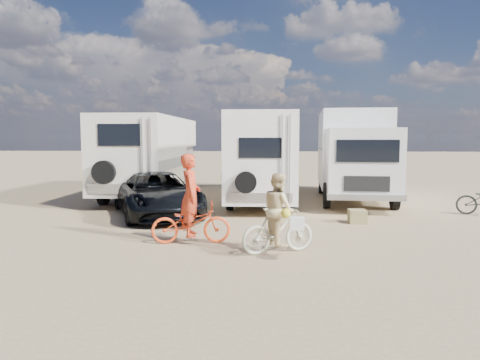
# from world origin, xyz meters

# --- Properties ---
(ground) EXTENTS (140.00, 140.00, 0.00)m
(ground) POSITION_xyz_m (0.00, 0.00, 0.00)
(ground) COLOR #A18660
(ground) RESTS_ON ground
(rv_main) EXTENTS (2.37, 8.06, 3.32)m
(rv_main) POSITION_xyz_m (-0.00, 6.51, 1.66)
(rv_main) COLOR white
(rv_main) RESTS_ON ground
(rv_left) EXTENTS (2.63, 7.76, 3.29)m
(rv_left) POSITION_xyz_m (-4.66, 7.32, 1.64)
(rv_left) COLOR silver
(rv_left) RESTS_ON ground
(box_truck) EXTENTS (3.07, 7.37, 3.54)m
(box_truck) POSITION_xyz_m (3.62, 6.79, 1.77)
(box_truck) COLOR silver
(box_truck) RESTS_ON ground
(dark_suv) EXTENTS (4.11, 5.44, 1.37)m
(dark_suv) POSITION_xyz_m (-3.25, 2.85, 0.69)
(dark_suv) COLOR black
(dark_suv) RESTS_ON ground
(bike_man) EXTENTS (1.92, 0.91, 0.97)m
(bike_man) POSITION_xyz_m (-1.52, -0.79, 0.48)
(bike_man) COLOR #ED4517
(bike_man) RESTS_ON ground
(bike_woman) EXTENTS (1.70, 1.11, 1.00)m
(bike_woman) POSITION_xyz_m (0.51, -1.57, 0.50)
(bike_woman) COLOR #B9B89B
(bike_woman) RESTS_ON ground
(rider_man) EXTENTS (0.56, 0.76, 1.92)m
(rider_man) POSITION_xyz_m (-1.52, -0.79, 0.96)
(rider_man) COLOR red
(rider_man) RESTS_ON ground
(rider_woman) EXTENTS (0.85, 0.93, 1.56)m
(rider_woman) POSITION_xyz_m (0.51, -1.57, 0.78)
(rider_woman) COLOR #DCC287
(rider_woman) RESTS_ON ground
(cooler) EXTENTS (0.64, 0.51, 0.46)m
(cooler) POSITION_xyz_m (-2.54, 2.25, 0.23)
(cooler) COLOR teal
(cooler) RESTS_ON ground
(crate) EXTENTS (0.49, 0.49, 0.39)m
(crate) POSITION_xyz_m (2.86, 2.02, 0.19)
(crate) COLOR olive
(crate) RESTS_ON ground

